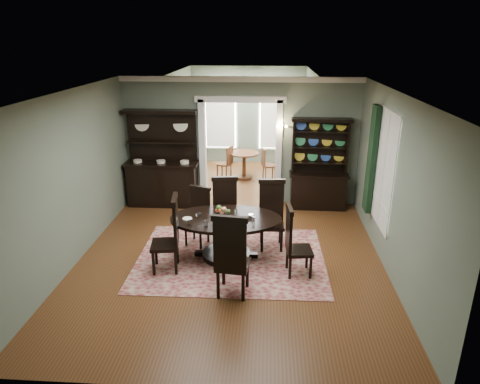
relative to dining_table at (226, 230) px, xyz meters
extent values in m
cube|color=brown|center=(0.08, -0.17, -0.56)|extent=(5.50, 6.00, 0.01)
cube|color=silver|center=(0.08, -0.17, 2.45)|extent=(5.50, 6.00, 0.01)
cube|color=#616D5A|center=(-2.67, -0.17, 0.95)|extent=(0.01, 6.00, 3.00)
cube|color=#616D5A|center=(2.83, -0.17, 0.95)|extent=(0.01, 6.00, 3.00)
cube|color=#616D5A|center=(0.08, -3.17, 0.95)|extent=(5.50, 0.01, 3.00)
cube|color=#616D5A|center=(-1.75, 2.83, 0.95)|extent=(1.85, 0.01, 3.00)
cube|color=#616D5A|center=(1.90, 2.83, 0.95)|extent=(1.85, 0.01, 3.00)
cube|color=#616D5A|center=(0.08, 2.83, 2.20)|extent=(1.80, 0.01, 0.50)
cube|color=silver|center=(0.08, 2.78, 2.39)|extent=(5.50, 0.10, 0.12)
cube|color=brown|center=(0.08, 4.58, -0.56)|extent=(3.50, 3.50, 0.01)
cube|color=silver|center=(0.08, 4.58, 2.45)|extent=(3.50, 3.50, 0.01)
cube|color=#616D5A|center=(-1.67, 4.58, 0.95)|extent=(0.01, 3.50, 3.00)
cube|color=#616D5A|center=(1.83, 4.58, 0.95)|extent=(0.01, 3.50, 3.00)
cube|color=#616D5A|center=(0.08, 6.33, 0.95)|extent=(3.50, 0.01, 3.00)
cube|color=silver|center=(-0.77, 6.28, 1.00)|extent=(1.05, 0.06, 2.20)
cube|color=silver|center=(0.93, 6.28, 1.00)|extent=(1.05, 0.06, 2.20)
cube|color=silver|center=(-0.82, 2.83, 0.70)|extent=(0.14, 0.25, 2.50)
cube|color=silver|center=(0.98, 2.83, 0.70)|extent=(0.14, 0.25, 2.50)
cube|color=silver|center=(0.08, 2.83, 1.95)|extent=(2.08, 0.25, 0.14)
cube|color=white|center=(2.82, 0.43, 1.05)|extent=(0.02, 1.10, 2.00)
cube|color=silver|center=(2.80, 0.43, 1.05)|extent=(0.01, 1.22, 2.12)
cube|color=black|center=(2.73, 1.11, 1.05)|extent=(0.10, 0.35, 2.10)
cube|color=#BA7B31|center=(1.03, 2.75, 1.30)|extent=(0.08, 0.05, 0.18)
sphere|color=#FFD88C|center=(0.93, 2.60, 1.38)|extent=(0.07, 0.07, 0.07)
sphere|color=#FFD88C|center=(1.13, 2.60, 1.38)|extent=(0.07, 0.07, 0.07)
cube|color=maroon|center=(0.09, -0.05, -0.54)|extent=(3.43, 2.63, 0.01)
ellipsoid|color=black|center=(0.00, 0.00, 0.21)|extent=(2.05, 1.34, 0.05)
cylinder|color=black|center=(0.00, 0.00, 0.18)|extent=(1.93, 1.93, 0.03)
cylinder|color=black|center=(0.00, 0.00, -0.15)|extent=(0.25, 0.25, 0.70)
cylinder|color=black|center=(0.00, 0.00, -0.50)|extent=(0.89, 0.89, 0.11)
cylinder|color=silver|center=(-0.07, 0.03, 0.26)|extent=(0.26, 0.26, 0.05)
cube|color=black|center=(-0.61, 0.47, -0.14)|extent=(0.51, 0.50, 0.05)
cube|color=black|center=(-0.56, 0.64, 0.21)|extent=(0.40, 0.18, 0.69)
cube|color=black|center=(-0.56, 0.64, 0.56)|extent=(0.44, 0.20, 0.07)
cylinder|color=black|center=(-0.82, 0.37, -0.35)|extent=(0.04, 0.04, 0.41)
cylinder|color=black|center=(-0.52, 0.27, -0.35)|extent=(0.04, 0.04, 0.41)
cylinder|color=black|center=(-0.71, 0.67, -0.35)|extent=(0.04, 0.04, 0.41)
cylinder|color=black|center=(-0.41, 0.57, -0.35)|extent=(0.04, 0.04, 0.41)
cube|color=black|center=(-0.06, 0.52, -0.08)|extent=(0.52, 0.51, 0.06)
cube|color=black|center=(-0.09, 0.72, 0.33)|extent=(0.47, 0.11, 0.80)
cube|color=black|center=(-0.09, 0.72, 0.74)|extent=(0.52, 0.14, 0.08)
cylinder|color=black|center=(-0.22, 0.31, -0.32)|extent=(0.05, 0.05, 0.47)
cylinder|color=black|center=(0.14, 0.36, -0.32)|extent=(0.05, 0.05, 0.47)
cylinder|color=black|center=(-0.27, 0.67, -0.32)|extent=(0.05, 0.05, 0.47)
cylinder|color=black|center=(0.10, 0.72, -0.32)|extent=(0.05, 0.05, 0.47)
cube|color=black|center=(0.83, 0.43, -0.08)|extent=(0.49, 0.47, 0.06)
cube|color=black|center=(0.82, 0.63, 0.33)|extent=(0.47, 0.08, 0.79)
cube|color=black|center=(0.82, 0.63, 0.73)|extent=(0.51, 0.10, 0.08)
cylinder|color=black|center=(0.65, 0.24, -0.32)|extent=(0.05, 0.05, 0.47)
cylinder|color=black|center=(1.02, 0.26, -0.32)|extent=(0.05, 0.05, 0.47)
cylinder|color=black|center=(0.63, 0.60, -0.32)|extent=(0.05, 0.05, 0.47)
cylinder|color=black|center=(1.00, 0.62, -0.32)|extent=(0.05, 0.05, 0.47)
cube|color=black|center=(-1.00, -0.52, -0.07)|extent=(0.52, 0.54, 0.06)
cube|color=black|center=(-0.80, -0.49, 0.35)|extent=(0.12, 0.48, 0.81)
cube|color=black|center=(-0.80, -0.49, 0.76)|extent=(0.14, 0.53, 0.08)
cylinder|color=black|center=(-1.22, -0.36, -0.31)|extent=(0.05, 0.05, 0.48)
cylinder|color=black|center=(-1.16, -0.74, -0.31)|extent=(0.05, 0.05, 0.48)
cylinder|color=black|center=(-0.84, -0.31, -0.31)|extent=(0.05, 0.05, 0.48)
cylinder|color=black|center=(-0.79, -0.68, -0.31)|extent=(0.05, 0.05, 0.48)
cube|color=black|center=(1.29, -0.51, -0.11)|extent=(0.47, 0.48, 0.06)
cube|color=black|center=(1.10, -0.53, 0.28)|extent=(0.09, 0.44, 0.75)
cube|color=black|center=(1.10, -0.53, 0.66)|extent=(0.12, 0.48, 0.08)
cylinder|color=black|center=(1.48, -0.66, -0.33)|extent=(0.05, 0.05, 0.44)
cylinder|color=black|center=(1.45, -0.32, -0.33)|extent=(0.05, 0.05, 0.44)
cylinder|color=black|center=(1.14, -0.70, -0.33)|extent=(0.05, 0.05, 0.44)
cylinder|color=black|center=(1.10, -0.35, -0.33)|extent=(0.05, 0.05, 0.44)
cube|color=black|center=(0.22, -1.15, -0.05)|extent=(0.55, 0.53, 0.07)
cube|color=black|center=(0.20, -1.37, 0.39)|extent=(0.50, 0.11, 0.85)
cube|color=black|center=(0.20, -1.37, 0.82)|extent=(0.55, 0.14, 0.09)
cylinder|color=black|center=(0.44, -0.98, -0.30)|extent=(0.05, 0.05, 0.50)
cylinder|color=black|center=(0.05, -0.94, -0.30)|extent=(0.05, 0.05, 0.50)
cylinder|color=black|center=(0.39, -1.37, -0.30)|extent=(0.05, 0.05, 0.50)
cylinder|color=black|center=(0.00, -1.33, -0.30)|extent=(0.05, 0.05, 0.50)
cube|color=black|center=(-1.76, 2.53, -0.05)|extent=(1.62, 0.57, 1.01)
cube|color=black|center=(-1.76, 2.53, 0.48)|extent=(1.72, 0.62, 0.05)
cube|color=black|center=(-1.76, 2.75, 1.09)|extent=(1.62, 0.09, 1.19)
cube|color=black|center=(-1.76, 2.65, 0.97)|extent=(1.57, 0.29, 0.04)
cube|color=black|center=(-1.76, 2.63, 1.67)|extent=(1.72, 0.37, 0.08)
cube|color=black|center=(1.92, 2.56, -0.14)|extent=(1.27, 0.47, 0.81)
cube|color=black|center=(1.92, 2.56, 0.27)|extent=(1.36, 0.52, 0.04)
cube|color=black|center=(1.92, 2.74, 0.90)|extent=(1.27, 0.07, 1.23)
cube|color=black|center=(1.30, 2.65, 0.90)|extent=(0.05, 0.24, 1.27)
cube|color=black|center=(2.53, 2.65, 0.90)|extent=(0.05, 0.24, 1.27)
cube|color=black|center=(1.92, 2.64, 1.53)|extent=(1.36, 0.31, 0.07)
cube|color=black|center=(1.92, 2.65, 0.54)|extent=(1.27, 0.25, 0.03)
cube|color=black|center=(1.92, 2.65, 0.90)|extent=(1.27, 0.25, 0.03)
cube|color=black|center=(1.92, 2.65, 1.26)|extent=(1.27, 0.25, 0.03)
cylinder|color=#512D17|center=(0.06, 4.64, 0.19)|extent=(0.83, 0.83, 0.04)
cylinder|color=#512D17|center=(0.06, 4.64, -0.17)|extent=(0.10, 0.10, 0.72)
cylinder|color=#512D17|center=(0.06, 4.64, -0.52)|extent=(0.45, 0.45, 0.06)
cylinder|color=#512D17|center=(-0.50, 4.50, -0.09)|extent=(0.41, 0.41, 0.04)
cube|color=#512D17|center=(-0.32, 4.43, 0.16)|extent=(0.16, 0.35, 0.51)
cylinder|color=#512D17|center=(-0.58, 4.69, -0.32)|extent=(0.04, 0.04, 0.46)
cylinder|color=#512D17|center=(-0.68, 4.42, -0.32)|extent=(0.04, 0.04, 0.46)
cylinder|color=#512D17|center=(-0.31, 4.58, -0.32)|extent=(0.04, 0.04, 0.46)
cylinder|color=#512D17|center=(-0.41, 4.32, -0.32)|extent=(0.04, 0.04, 0.46)
cylinder|color=#512D17|center=(0.77, 4.51, -0.11)|extent=(0.39, 0.39, 0.04)
cube|color=#512D17|center=(0.61, 4.46, 0.13)|extent=(0.12, 0.34, 0.48)
cylinder|color=#512D17|center=(0.94, 4.41, -0.33)|extent=(0.03, 0.03, 0.44)
cylinder|color=#512D17|center=(0.87, 4.67, -0.33)|extent=(0.03, 0.03, 0.44)
cylinder|color=#512D17|center=(0.68, 4.34, -0.33)|extent=(0.03, 0.03, 0.44)
cylinder|color=#512D17|center=(0.61, 4.60, -0.33)|extent=(0.03, 0.03, 0.44)
camera|label=1|loc=(0.72, -6.99, 3.31)|focal=32.00mm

